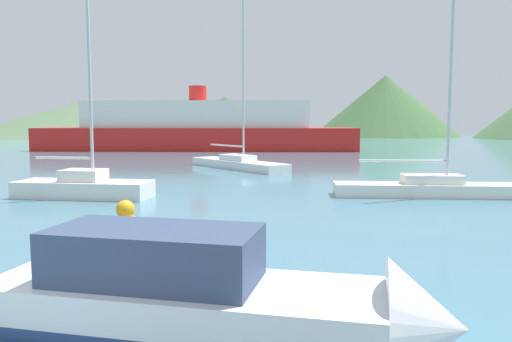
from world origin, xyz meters
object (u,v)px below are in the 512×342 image
object	(u,v)px
sailboat_middle	(432,187)
sailboat_outer	(238,162)
motorboat_near	(221,301)
buoy_marker	(126,218)
sailboat_inner	(84,184)
ferry_distant	(198,129)

from	to	relation	value
sailboat_middle	sailboat_outer	distance (m)	14.30
motorboat_near	buoy_marker	distance (m)	7.37
sailboat_inner	sailboat_middle	size ratio (longest dim) A/B	1.38
sailboat_outer	buoy_marker	xyz separation A→B (m)	(1.56, -17.99, -0.06)
motorboat_near	buoy_marker	size ratio (longest dim) A/B	8.01
sailboat_inner	buoy_marker	distance (m)	6.70
ferry_distant	buoy_marker	world-z (taller)	ferry_distant
ferry_distant	sailboat_outer	bearing A→B (deg)	-75.36
sailboat_inner	sailboat_outer	distance (m)	13.23
motorboat_near	buoy_marker	world-z (taller)	motorboat_near
ferry_distant	motorboat_near	bearing A→B (deg)	-81.56
sailboat_inner	sailboat_middle	distance (m)	13.71
sailboat_outer	buoy_marker	distance (m)	18.06
motorboat_near	sailboat_inner	distance (m)	14.06
sailboat_middle	ferry_distant	xyz separation A→B (m)	(-19.91, 29.11, 1.82)
sailboat_inner	motorboat_near	bearing A→B (deg)	-55.68
sailboat_inner	buoy_marker	world-z (taller)	sailboat_inner
ferry_distant	buoy_marker	bearing A→B (deg)	-84.86
sailboat_middle	ferry_distant	bearing A→B (deg)	115.75
sailboat_inner	ferry_distant	xyz separation A→B (m)	(-6.58, 32.34, 1.68)
sailboat_outer	buoy_marker	size ratio (longest dim) A/B	12.88
sailboat_inner	buoy_marker	size ratio (longest dim) A/B	13.86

